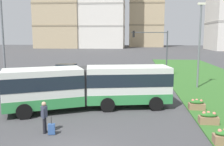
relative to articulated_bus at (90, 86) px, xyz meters
The scene contains 10 objects.
articulated_bus is the anchor object (origin of this frame).
car_black_sedan 15.36m from the articulated_bus, 111.53° to the left, with size 4.45×2.13×1.58m.
pedestrian_crossing 5.05m from the articulated_bus, 108.98° to the right, with size 0.36×0.57×1.74m.
rolling_suitcase 5.25m from the articulated_bus, 103.43° to the right, with size 0.40×0.30×0.97m.
flower_planter_1 8.12m from the articulated_bus, 19.41° to the right, with size 1.10×0.56×0.74m.
flower_planter_2 7.67m from the articulated_bus, ahead, with size 1.10×0.56×0.74m.
traffic_light_far_right 15.79m from the articulated_bus, 68.87° to the left, with size 4.58×0.28×5.84m.
streetlight_left 9.33m from the articulated_bus, 158.12° to the left, with size 0.70×0.28×9.09m.
streetlight_median 12.75m from the articulated_bus, 40.23° to the left, with size 0.70×0.28×8.37m.
apartment_tower_centre 108.61m from the articulated_bus, 85.64° to the left, with size 15.85×18.40×38.99m.
Camera 1 is at (2.79, -9.75, 5.23)m, focal length 39.81 mm.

